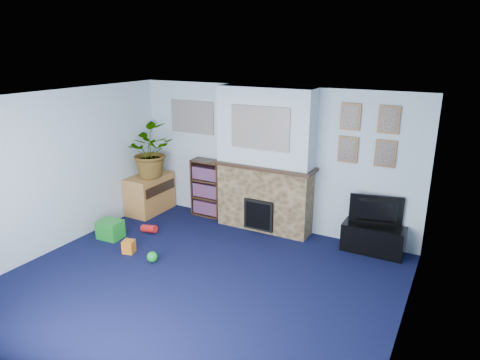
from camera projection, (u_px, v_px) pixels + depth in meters
The scene contains 26 objects.
floor at pixel (198, 283), 5.66m from camera, with size 5.00×4.50×0.01m, color #0D1133.
ceiling at pixel (191, 100), 4.94m from camera, with size 5.00×4.50×0.01m, color white.
wall_back at pixel (270, 158), 7.18m from camera, with size 5.00×0.04×2.40m, color silver.
wall_front at pixel (35, 282), 3.41m from camera, with size 5.00×0.04×2.40m, color silver.
wall_left at pixel (57, 171), 6.43m from camera, with size 0.04×4.50×2.40m, color silver.
wall_right at pixel (408, 240), 4.16m from camera, with size 0.04×4.50×2.40m, color silver.
chimney_breast at pixel (265, 162), 7.02m from camera, with size 1.72×0.50×2.40m.
collage_main at pixel (260, 128), 6.66m from camera, with size 1.00×0.03×0.68m, color gray.
collage_left at pixel (192, 117), 7.70m from camera, with size 0.90×0.03×0.58m, color gray.
portrait_tl at pixel (351, 117), 6.34m from camera, with size 0.30×0.03×0.40m, color brown.
portrait_tr at pixel (389, 120), 6.09m from camera, with size 0.30×0.03×0.40m, color brown.
portrait_bl at pixel (348, 150), 6.49m from camera, with size 0.30×0.03×0.40m, color brown.
portrait_br at pixel (385, 154), 6.24m from camera, with size 0.30×0.03×0.40m, color brown.
tv_stand at pixel (373, 238), 6.46m from camera, with size 0.91×0.38×0.43m, color black.
television at pixel (376, 211), 6.35m from camera, with size 0.78×0.10×0.45m, color black.
bookshelf at pixel (208, 189), 7.80m from camera, with size 0.58×0.28×1.05m.
sideboard at pixel (150, 194), 8.04m from camera, with size 0.50×0.91×0.70m, color #B7793A.
potted_plant at pixel (147, 151), 7.72m from camera, with size 0.86×0.74×0.95m, color #26661E.
mantel_clock at pixel (258, 160), 7.02m from camera, with size 0.10×0.06×0.14m, color gold.
mantel_candle at pixel (285, 163), 6.80m from camera, with size 0.05×0.05×0.16m, color #B2BFC6.
mantel_teddy at pixel (238, 157), 7.18m from camera, with size 0.14×0.14×0.14m, color gray.
mantel_can at pixel (303, 166), 6.66m from camera, with size 0.06×0.06×0.12m, color orange.
green_crate at pixel (110, 230), 6.96m from camera, with size 0.37×0.30×0.30m, color #198C26.
toy_ball at pixel (152, 256), 6.19m from camera, with size 0.16×0.16×0.16m, color #198C26.
toy_block at pixel (129, 246), 6.47m from camera, with size 0.16×0.16×0.20m, color orange.
toy_tube at pixel (149, 229), 7.18m from camera, with size 0.13×0.13×0.27m, color red.
Camera 1 is at (2.87, -4.12, 3.00)m, focal length 32.00 mm.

